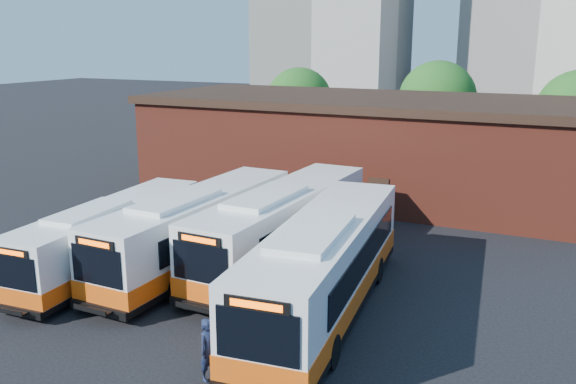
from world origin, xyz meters
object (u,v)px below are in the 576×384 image
at_px(bus_west, 111,239).
at_px(bus_midwest, 198,232).
at_px(transit_worker, 209,350).
at_px(bus_east, 325,270).
at_px(bus_mideast, 283,229).

xyz_separation_m(bus_west, bus_midwest, (3.24, 2.00, 0.18)).
bearing_deg(bus_west, transit_worker, -37.38).
distance_m(bus_midwest, bus_east, 7.29).
distance_m(bus_midwest, bus_mideast, 3.83).
relative_size(bus_midwest, bus_mideast, 0.97).
height_order(bus_west, transit_worker, bus_west).
bearing_deg(bus_east, bus_midwest, 157.08).
bearing_deg(bus_mideast, bus_midwest, -148.51).
xyz_separation_m(bus_east, transit_worker, (-1.42, -5.76, -0.74)).
bearing_deg(bus_midwest, bus_west, -146.71).
relative_size(bus_midwest, transit_worker, 6.72).
distance_m(bus_west, bus_east, 10.21).
bearing_deg(bus_east, transit_worker, -109.75).
bearing_deg(transit_worker, bus_midwest, 49.46).
xyz_separation_m(bus_west, transit_worker, (8.78, -5.90, -0.46)).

